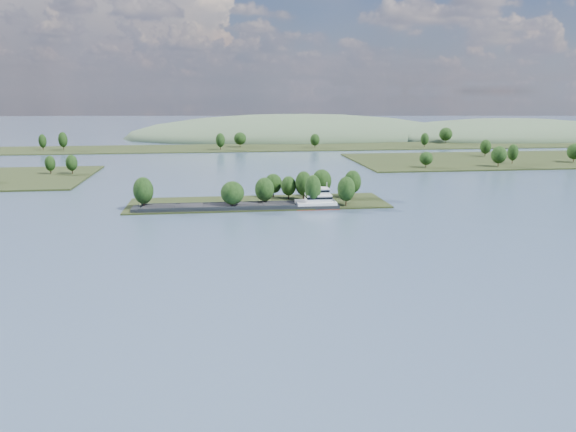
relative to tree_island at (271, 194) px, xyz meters
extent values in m
plane|color=#3D506A|center=(-5.12, -58.90, -3.98)|extent=(1800.00, 1800.00, 0.00)
cube|color=black|center=(-5.12, 1.10, -3.98)|extent=(100.00, 30.00, 1.20)
cylinder|color=black|center=(14.49, -10.87, -1.39)|extent=(0.50, 0.50, 3.98)
ellipsoid|color=black|center=(14.49, -10.87, 3.67)|extent=(6.16, 6.16, 10.23)
cylinder|color=black|center=(1.99, 11.69, -1.80)|extent=(0.50, 0.50, 3.15)
ellipsoid|color=black|center=(1.99, 11.69, 2.20)|extent=(7.25, 7.25, 8.09)
cylinder|color=black|center=(-3.11, -5.54, -1.62)|extent=(0.50, 0.50, 3.52)
ellipsoid|color=black|center=(-3.11, -5.54, 2.86)|extent=(7.35, 7.35, 9.06)
cylinder|color=black|center=(7.58, 6.07, -1.85)|extent=(0.50, 0.50, 3.06)
ellipsoid|color=black|center=(7.58, 6.07, 2.04)|extent=(6.15, 6.15, 7.86)
cylinder|color=black|center=(-15.36, -10.21, -1.69)|extent=(0.50, 0.50, 3.37)
ellipsoid|color=black|center=(-15.36, -10.21, 2.59)|extent=(8.68, 8.68, 8.67)
cylinder|color=black|center=(-47.75, -5.74, -1.44)|extent=(0.50, 0.50, 3.87)
ellipsoid|color=black|center=(-47.75, -5.74, 3.47)|extent=(7.44, 7.44, 9.94)
cylinder|color=black|center=(13.19, 3.29, -1.48)|extent=(0.50, 0.50, 3.80)
ellipsoid|color=black|center=(13.19, 3.29, 3.36)|extent=(6.72, 6.72, 9.78)
cylinder|color=black|center=(33.84, 6.32, -1.55)|extent=(0.50, 0.50, 3.66)
ellipsoid|color=black|center=(33.84, 6.32, 3.11)|extent=(7.05, 7.05, 9.42)
cylinder|color=black|center=(27.42, -9.83, -1.55)|extent=(0.50, 0.50, 3.65)
ellipsoid|color=black|center=(27.42, -9.83, 3.10)|extent=(6.84, 6.84, 9.40)
cylinder|color=black|center=(21.65, 9.30, -1.51)|extent=(0.50, 0.50, 3.73)
ellipsoid|color=black|center=(21.65, 9.30, 3.23)|extent=(8.14, 8.14, 9.60)
cylinder|color=black|center=(-95.46, 89.20, -1.53)|extent=(0.50, 0.50, 3.30)
ellipsoid|color=black|center=(-95.46, 89.20, 2.66)|extent=(6.07, 6.07, 8.48)
cylinder|color=black|center=(-106.39, 89.99, -1.59)|extent=(0.50, 0.50, 3.18)
ellipsoid|color=black|center=(-106.39, 89.99, 2.45)|extent=(5.38, 5.38, 8.17)
cylinder|color=black|center=(96.74, 89.14, -1.71)|extent=(0.50, 0.50, 2.94)
ellipsoid|color=black|center=(96.74, 89.14, 2.04)|extent=(7.53, 7.53, 7.57)
cylinder|color=black|center=(194.28, 100.31, -1.30)|extent=(0.50, 0.50, 3.75)
ellipsoid|color=black|center=(194.28, 100.31, 3.46)|extent=(8.61, 8.61, 9.64)
cylinder|color=black|center=(139.44, 87.94, -1.26)|extent=(0.50, 0.50, 3.83)
ellipsoid|color=black|center=(139.44, 87.94, 3.60)|extent=(8.80, 8.80, 9.84)
cylinder|color=black|center=(154.20, 99.25, -1.26)|extent=(0.50, 0.50, 3.83)
ellipsoid|color=black|center=(154.20, 99.25, 3.61)|extent=(6.28, 6.28, 9.85)
cylinder|color=black|center=(155.78, 136.90, -1.34)|extent=(0.50, 0.50, 3.68)
ellipsoid|color=black|center=(155.78, 136.90, 3.34)|extent=(7.24, 7.24, 9.46)
cube|color=black|center=(-5.12, 221.10, -3.98)|extent=(900.00, 60.00, 1.20)
cylinder|color=black|center=(-146.21, 218.21, -1.43)|extent=(0.50, 0.50, 3.89)
ellipsoid|color=black|center=(-146.21, 218.21, 3.51)|extent=(5.73, 5.73, 9.99)
cylinder|color=black|center=(139.48, 203.87, -1.55)|extent=(0.50, 0.50, 3.65)
ellipsoid|color=black|center=(139.48, 203.87, 3.08)|extent=(6.34, 6.34, 9.38)
cylinder|color=black|center=(-1.73, 223.79, -1.49)|extent=(0.50, 0.50, 3.77)
ellipsoid|color=black|center=(-1.73, 223.79, 3.30)|extent=(9.50, 9.50, 9.70)
cylinder|color=black|center=(169.33, 234.68, -1.24)|extent=(0.50, 0.50, 4.28)
ellipsoid|color=black|center=(169.33, 234.68, 4.21)|extent=(10.79, 10.79, 11.02)
cylinder|color=black|center=(-131.57, 217.16, -1.19)|extent=(0.50, 0.50, 4.38)
ellipsoid|color=black|center=(-131.57, 217.16, 4.37)|extent=(6.65, 6.65, 11.25)
cylinder|color=black|center=(54.60, 209.81, -1.61)|extent=(0.50, 0.50, 3.54)
ellipsoid|color=black|center=(54.60, 209.81, 2.89)|extent=(7.38, 7.38, 9.10)
cylinder|color=black|center=(-17.08, 204.55, -1.35)|extent=(0.50, 0.50, 4.06)
ellipsoid|color=black|center=(-17.08, 204.55, 3.82)|extent=(6.76, 6.76, 10.44)
ellipsoid|color=#3A4F36|center=(254.88, 291.10, -3.98)|extent=(260.00, 140.00, 36.00)
ellipsoid|color=#3A4F36|center=(54.88, 321.10, -3.98)|extent=(320.00, 160.00, 44.00)
cube|color=black|center=(-12.85, -8.90, -3.51)|extent=(74.29, 10.24, 2.04)
cube|color=maroon|center=(-12.85, -8.90, -3.93)|extent=(74.48, 10.43, 0.23)
cube|color=black|center=(-20.21, -4.26, -2.22)|extent=(57.48, 1.12, 0.74)
cube|color=black|center=(-20.33, -13.34, -2.22)|extent=(57.48, 1.12, 0.74)
cube|color=black|center=(-20.27, -8.80, -2.36)|extent=(55.73, 9.07, 0.28)
cube|color=black|center=(-40.66, -8.53, -2.08)|extent=(8.44, 7.71, 0.32)
cube|color=black|center=(-30.47, -8.67, -2.08)|extent=(8.44, 7.71, 0.32)
cube|color=black|center=(-20.27, -8.80, -2.08)|extent=(8.44, 7.71, 0.32)
cube|color=black|center=(-10.07, -8.93, -2.08)|extent=(8.44, 7.71, 0.32)
cube|color=black|center=(0.13, -9.07, -2.08)|extent=(8.44, 7.71, 0.32)
cube|color=black|center=(-50.40, -8.41, -3.14)|extent=(2.89, 8.38, 1.85)
cylinder|color=black|center=(-49.47, -8.42, -1.85)|extent=(0.23, 0.23, 2.04)
cube|color=silver|center=(15.89, -9.27, -1.94)|extent=(14.95, 9.09, 1.11)
cube|color=silver|center=(16.82, -9.28, -0.08)|extent=(9.37, 7.54, 2.78)
cube|color=black|center=(16.82, -9.28, 0.29)|extent=(9.56, 7.73, 0.83)
cube|color=silver|center=(17.74, -9.29, 2.33)|extent=(5.64, 5.64, 2.04)
cube|color=black|center=(17.74, -9.29, 2.70)|extent=(5.82, 5.82, 0.74)
cube|color=silver|center=(17.74, -9.29, 3.44)|extent=(6.01, 6.01, 0.19)
cylinder|color=silver|center=(20.06, -9.33, 4.55)|extent=(0.19, 0.19, 2.41)
cylinder|color=black|center=(14.07, -6.47, 3.63)|extent=(0.47, 0.47, 1.11)
camera|label=1|loc=(-21.26, -213.47, 39.01)|focal=35.00mm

